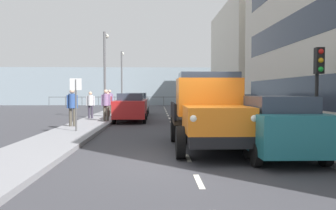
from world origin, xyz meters
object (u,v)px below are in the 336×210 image
car_black_kerbside_1 (231,113)px  lamp_post_far (122,74)px  car_teal_kerbside_near (274,125)px  car_red_oppositeside_0 (131,107)px  pedestrian_near_railing (108,102)px  truck_vintage_orange (208,113)px  lamp_post_promenade (105,65)px  pedestrian_by_lamp (72,104)px  pedestrian_couple_a (90,103)px  traffic_light_near (318,73)px  car_maroon_kerbside_2 (209,106)px  car_silver_oppositeside_1 (136,104)px  street_sign (76,95)px  pedestrian_in_dark_coat (110,100)px  pedestrian_with_bag (106,102)px

car_black_kerbside_1 → lamp_post_far: (6.80, -19.55, 2.70)m
car_teal_kerbside_near → car_black_kerbside_1: (-0.00, -5.54, 0.00)m
car_red_oppositeside_0 → lamp_post_far: lamp_post_far is taller
car_black_kerbside_1 → pedestrian_near_railing: pedestrian_near_railing is taller
truck_vintage_orange → lamp_post_far: lamp_post_far is taller
lamp_post_promenade → pedestrian_by_lamp: bearing=84.7°
car_black_kerbside_1 → pedestrian_couple_a: pedestrian_couple_a is taller
traffic_light_near → lamp_post_promenade: size_ratio=0.56×
pedestrian_couple_a → pedestrian_near_railing: (-0.84, -1.64, -0.03)m
truck_vintage_orange → traffic_light_near: bearing=-165.4°
car_maroon_kerbside_2 → car_silver_oppositeside_1: size_ratio=0.88×
truck_vintage_orange → traffic_light_near: traffic_light_near is taller
car_red_oppositeside_0 → street_sign: size_ratio=1.88×
truck_vintage_orange → lamp_post_promenade: (5.09, -12.61, 2.41)m
pedestrian_couple_a → truck_vintage_orange: bearing=118.1°
car_teal_kerbside_near → traffic_light_near: 3.52m
pedestrian_in_dark_coat → pedestrian_with_bag: bearing=95.9°
car_teal_kerbside_near → pedestrian_couple_a: bearing=-58.0°
car_maroon_kerbside_2 → car_silver_oppositeside_1: bearing=-44.9°
car_red_oppositeside_0 → street_sign: (1.88, 6.05, 0.79)m
pedestrian_by_lamp → pedestrian_near_railing: size_ratio=1.12×
car_red_oppositeside_0 → pedestrian_couple_a: pedestrian_couple_a is taller
street_sign → car_silver_oppositeside_1: bearing=-99.3°
car_red_oppositeside_0 → car_silver_oppositeside_1: size_ratio=0.91×
lamp_post_far → pedestrian_couple_a: bearing=87.3°
pedestrian_in_dark_coat → traffic_light_near: size_ratio=0.56×
car_black_kerbside_1 → truck_vintage_orange: bearing=69.2°
pedestrian_near_railing → street_sign: street_sign is taller
car_teal_kerbside_near → car_maroon_kerbside_2: 11.82m
lamp_post_promenade → car_maroon_kerbside_2: bearing=164.2°
truck_vintage_orange → pedestrian_couple_a: size_ratio=3.37×
pedestrian_with_bag → street_sign: street_sign is taller
pedestrian_in_dark_coat → car_teal_kerbside_near: bearing=112.7°
car_silver_oppositeside_1 → pedestrian_couple_a: bearing=61.9°
traffic_light_near → car_teal_kerbside_near: bearing=43.4°
car_black_kerbside_1 → car_silver_oppositeside_1: same height
car_teal_kerbside_near → street_sign: street_sign is taller
car_teal_kerbside_near → car_red_oppositeside_0: same height
car_maroon_kerbside_2 → pedestrian_in_dark_coat: bearing=-33.7°
pedestrian_couple_a → pedestrian_near_railing: size_ratio=1.03×
car_teal_kerbside_near → pedestrian_with_bag: (6.20, -10.15, 0.32)m
lamp_post_promenade → lamp_post_far: size_ratio=1.00×
lamp_post_promenade → street_sign: size_ratio=2.53×
car_black_kerbside_1 → pedestrian_near_railing: 10.33m
car_black_kerbside_1 → traffic_light_near: 4.37m
car_silver_oppositeside_1 → pedestrian_with_bag: bearing=78.3°
pedestrian_near_railing → pedestrian_in_dark_coat: (0.27, -2.88, 0.11)m
pedestrian_with_bag → lamp_post_promenade: 4.34m
car_silver_oppositeside_1 → traffic_light_near: bearing=116.2°
pedestrian_near_railing → street_sign: size_ratio=0.72×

